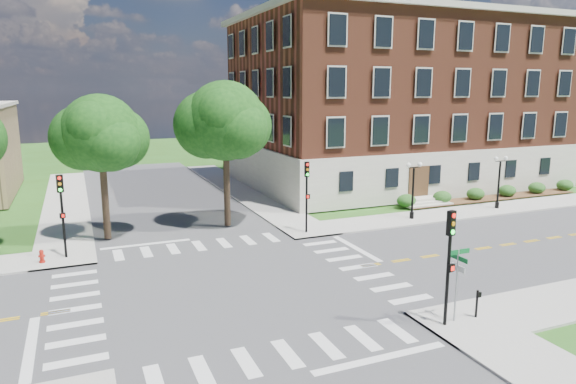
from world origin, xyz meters
name	(u,v)px	position (x,y,z in m)	size (l,w,h in m)	color
ground	(232,286)	(0.00, 0.00, 0.00)	(160.00, 160.00, 0.00)	#2B5117
road_ew	(232,286)	(0.00, 0.00, 0.01)	(90.00, 12.00, 0.01)	#3D3D3F
road_ns	(232,286)	(0.00, 0.00, 0.01)	(12.00, 90.00, 0.01)	#3D3D3F
sidewalk_ne	(350,200)	(15.38, 15.38, 0.06)	(34.00, 34.00, 0.12)	#9E9B93
crosswalk_east	(358,267)	(7.20, 0.00, 0.00)	(2.20, 10.20, 0.02)	silver
stop_bar_east	(356,248)	(8.80, 3.00, 0.00)	(0.40, 5.50, 0.00)	silver
main_building	(394,102)	(24.00, 21.99, 8.34)	(30.60, 22.40, 16.50)	#B7B0A2
shrub_row	(491,200)	(27.00, 10.80, 0.00)	(18.00, 2.00, 1.30)	#194416
tree_c	(100,134)	(-5.16, 10.75, 6.88)	(4.86, 4.86, 9.22)	black
tree_d	(225,121)	(2.92, 10.92, 7.45)	(5.46, 5.46, 10.09)	black
traffic_signal_se	(449,253)	(6.79, -7.69, 3.19)	(0.36, 0.42, 4.80)	black
traffic_signal_ne	(307,188)	(7.32, 7.10, 3.19)	(0.37, 0.44, 4.80)	black
traffic_signal_nw	(62,205)	(-7.62, 7.64, 3.19)	(0.38, 0.46, 4.80)	black
twin_lamp_west	(413,187)	(16.15, 7.51, 2.52)	(1.36, 0.36, 4.23)	black
twin_lamp_east	(499,179)	(24.60, 7.70, 2.52)	(1.36, 0.36, 4.23)	black
street_sign_pole	(457,271)	(7.38, -7.54, 2.31)	(1.10, 1.10, 3.10)	gray
push_button_post	(477,302)	(8.47, -7.63, 0.80)	(0.14, 0.21, 1.20)	black
fire_hydrant	(42,257)	(-8.84, 7.14, 0.46)	(0.35, 0.35, 0.75)	#A1160C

